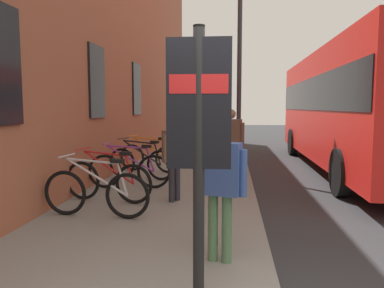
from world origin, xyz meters
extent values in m
plane|color=#2D2D30|center=(6.00, -1.00, 0.00)|extent=(60.00, 60.00, 0.00)
cube|color=gray|center=(8.00, 1.75, 0.06)|extent=(24.00, 3.50, 0.12)
cube|color=#9E563D|center=(9.00, 3.80, 4.75)|extent=(22.00, 0.60, 9.50)
cube|color=black|center=(2.00, 3.48, 2.40)|extent=(0.90, 0.06, 1.60)
cube|color=black|center=(5.50, 3.48, 2.40)|extent=(0.90, 0.06, 1.60)
cube|color=black|center=(9.00, 3.48, 2.40)|extent=(0.90, 0.06, 1.60)
torus|color=black|center=(2.98, 3.11, 0.48)|extent=(0.13, 0.72, 0.72)
torus|color=black|center=(2.88, 2.07, 0.48)|extent=(0.13, 0.72, 0.72)
cylinder|color=silver|center=(2.93, 2.57, 0.76)|extent=(0.13, 1.02, 0.58)
cylinder|color=silver|center=(2.93, 2.64, 1.00)|extent=(0.11, 0.85, 0.09)
cylinder|color=silver|center=(2.89, 2.14, 0.73)|extent=(0.05, 0.19, 0.51)
cube|color=black|center=(2.89, 2.22, 1.02)|extent=(0.12, 0.21, 0.06)
cylinder|color=silver|center=(2.97, 3.06, 1.08)|extent=(0.48, 0.07, 0.02)
torus|color=black|center=(3.97, 3.24, 0.48)|extent=(0.20, 0.72, 0.72)
torus|color=black|center=(3.77, 2.21, 0.48)|extent=(0.20, 0.72, 0.72)
cylinder|color=#B21E1E|center=(3.87, 2.70, 0.76)|extent=(0.23, 1.00, 0.58)
cylinder|color=#B21E1E|center=(3.88, 2.77, 1.00)|extent=(0.20, 0.84, 0.09)
cylinder|color=#B21E1E|center=(3.78, 2.28, 0.73)|extent=(0.07, 0.19, 0.51)
cube|color=black|center=(3.80, 2.36, 1.02)|extent=(0.14, 0.22, 0.06)
cylinder|color=#B21E1E|center=(3.96, 3.19, 1.08)|extent=(0.48, 0.12, 0.02)
torus|color=black|center=(4.99, 3.16, 0.48)|extent=(0.11, 0.72, 0.72)
torus|color=black|center=(5.06, 2.11, 0.48)|extent=(0.11, 0.72, 0.72)
cylinder|color=#8C338C|center=(5.02, 2.61, 0.76)|extent=(0.11, 1.02, 0.58)
cylinder|color=#8C338C|center=(5.02, 2.69, 1.00)|extent=(0.10, 0.85, 0.09)
cylinder|color=#8C338C|center=(5.05, 2.19, 0.73)|extent=(0.05, 0.19, 0.51)
cube|color=black|center=(5.05, 2.26, 1.02)|extent=(0.11, 0.21, 0.06)
cylinder|color=#8C338C|center=(4.99, 3.11, 1.08)|extent=(0.48, 0.06, 0.02)
torus|color=black|center=(6.22, 3.15, 0.48)|extent=(0.25, 0.71, 0.72)
torus|color=black|center=(5.94, 2.14, 0.48)|extent=(0.25, 0.71, 0.72)
cylinder|color=black|center=(6.07, 2.62, 0.76)|extent=(0.30, 0.99, 0.58)
cylinder|color=black|center=(6.09, 2.70, 1.00)|extent=(0.26, 0.83, 0.09)
cylinder|color=black|center=(5.96, 2.21, 0.73)|extent=(0.08, 0.19, 0.51)
cube|color=black|center=(5.98, 2.29, 1.02)|extent=(0.15, 0.22, 0.06)
cylinder|color=black|center=(6.21, 3.11, 1.08)|extent=(0.47, 0.15, 0.02)
torus|color=black|center=(7.17, 3.16, 0.48)|extent=(0.24, 0.71, 0.72)
torus|color=black|center=(6.91, 2.14, 0.48)|extent=(0.24, 0.71, 0.72)
cylinder|color=orange|center=(7.04, 2.62, 0.76)|extent=(0.29, 0.99, 0.58)
cylinder|color=orange|center=(7.05, 2.70, 1.00)|extent=(0.25, 0.83, 0.09)
cylinder|color=orange|center=(6.93, 2.21, 0.73)|extent=(0.08, 0.19, 0.51)
cube|color=black|center=(6.95, 2.28, 1.02)|extent=(0.15, 0.22, 0.06)
cylinder|color=orange|center=(7.16, 3.11, 1.08)|extent=(0.47, 0.14, 0.02)
cylinder|color=black|center=(0.55, 0.76, 1.32)|extent=(0.10, 0.10, 2.40)
cube|color=black|center=(0.55, 0.76, 1.87)|extent=(0.09, 0.55, 1.10)
cube|color=red|center=(0.55, 0.76, 2.03)|extent=(0.10, 0.50, 0.16)
cube|color=red|center=(8.58, -3.00, 1.85)|extent=(10.53, 2.64, 3.00)
cube|color=black|center=(8.58, -3.00, 2.21)|extent=(10.32, 2.68, 0.90)
cylinder|color=black|center=(5.24, -1.75, 0.50)|extent=(1.00, 0.26, 1.00)
cylinder|color=black|center=(11.92, -4.25, 0.50)|extent=(1.00, 0.26, 1.00)
cylinder|color=black|center=(11.95, -1.85, 0.50)|extent=(1.00, 0.26, 1.00)
cylinder|color=#26262D|center=(3.98, 1.56, 0.49)|extent=(0.11, 0.11, 0.75)
cylinder|color=#26262D|center=(4.11, 1.48, 0.49)|extent=(0.11, 0.11, 0.75)
cube|color=brown|center=(4.04, 1.52, 1.15)|extent=(0.48, 0.42, 0.56)
sphere|color=tan|center=(4.04, 1.52, 1.54)|extent=(0.20, 0.20, 0.20)
cylinder|color=brown|center=(3.83, 1.65, 1.11)|extent=(0.09, 0.09, 0.50)
cylinder|color=brown|center=(4.25, 1.38, 1.11)|extent=(0.09, 0.09, 0.50)
cylinder|color=#4C724C|center=(1.45, 0.68, 0.50)|extent=(0.11, 0.11, 0.77)
cylinder|color=#4C724C|center=(1.41, 0.53, 0.50)|extent=(0.11, 0.11, 0.77)
cube|color=#334C8C|center=(1.43, 0.60, 1.17)|extent=(0.32, 0.49, 0.57)
sphere|color=#D8AD8C|center=(1.43, 0.60, 1.57)|extent=(0.21, 0.21, 0.21)
cylinder|color=#334C8C|center=(1.50, 0.85, 1.13)|extent=(0.09, 0.09, 0.51)
cylinder|color=#334C8C|center=(1.37, 0.36, 1.13)|extent=(0.09, 0.09, 0.51)
cylinder|color=brown|center=(6.09, 0.42, 0.53)|extent=(0.12, 0.12, 0.82)
cylinder|color=brown|center=(6.13, 0.58, 0.53)|extent=(0.12, 0.12, 0.82)
cube|color=brown|center=(6.11, 0.50, 1.25)|extent=(0.34, 0.52, 0.62)
sphere|color=#8C664C|center=(6.11, 0.50, 1.68)|extent=(0.22, 0.22, 0.22)
cylinder|color=brown|center=(6.05, 0.24, 1.21)|extent=(0.10, 0.10, 0.55)
cylinder|color=brown|center=(6.17, 0.76, 1.21)|extent=(0.10, 0.10, 0.55)
cylinder|color=#333338|center=(7.49, 0.30, 2.45)|extent=(0.12, 0.12, 4.67)
camera|label=1|loc=(-2.61, 0.48, 1.85)|focal=34.93mm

